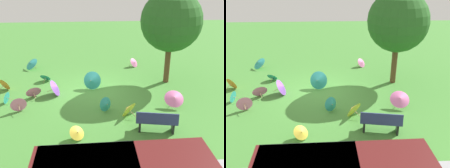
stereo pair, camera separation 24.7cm
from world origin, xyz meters
The scene contains 16 objects.
ground centered at (0.00, 0.00, 0.00)m, with size 40.00×40.00×0.00m, color #478C38.
park_bench centered at (-2.30, 3.88, 0.47)m, with size 1.66×0.76×0.90m.
shade_tree centered at (-3.98, -0.99, 3.38)m, with size 3.18×3.18×4.99m.
parasol_teal_0 centered at (4.04, -3.56, 0.40)m, with size 1.12×1.14×0.74m.
parasol_purple_0 centered at (1.97, 0.28, 0.42)m, with size 0.78×0.88×0.84m.
parasol_pink_0 centered at (-3.55, 1.98, 0.47)m, with size 0.96×0.88×0.79m.
parasol_pink_1 centered at (-2.58, -3.60, 0.29)m, with size 0.76×0.78×0.58m.
parasol_yellow_0 centered at (-1.34, 2.63, 0.38)m, with size 0.89×0.90×0.75m.
parasol_pink_2 centered at (3.47, 1.81, 0.36)m, with size 0.76×0.69×0.72m.
parasol_orange_0 centered at (4.72, -0.51, 0.34)m, with size 0.78×0.77×0.68m.
parasol_yellow_1 centered at (0.74, 4.14, 0.29)m, with size 0.76×0.76×0.53m.
parasol_teal_1 centered at (0.21, -0.31, 0.49)m, with size 1.09×1.11×0.97m.
parasol_teal_2 centered at (4.28, 1.01, 0.29)m, with size 0.53×0.61×0.58m.
parasol_teal_3 centered at (-0.44, 2.09, 0.33)m, with size 0.66×0.64×0.66m.
parasol_teal_4 centered at (2.81, -1.56, 0.26)m, with size 0.73×0.65×0.53m.
parasol_pink_3 centered at (3.08, 0.50, 0.34)m, with size 0.87×0.74×0.69m.
Camera 1 is at (0.04, 12.27, 5.82)m, focal length 41.57 mm.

